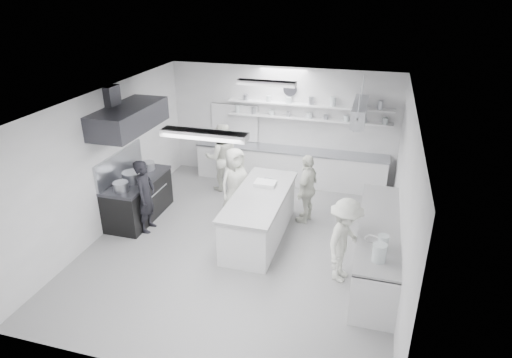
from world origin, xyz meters
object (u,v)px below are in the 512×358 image
(cook_stove, at_px, (146,196))
(stove, at_px, (139,199))
(back_counter, at_px, (290,166))
(cook_back, at_px, (222,157))
(right_counter, at_px, (377,247))
(prep_island, at_px, (260,217))

(cook_stove, bearing_deg, stove, 41.18)
(back_counter, xyz_separation_m, cook_back, (-1.58, -0.86, 0.42))
(back_counter, bearing_deg, stove, -136.01)
(stove, height_order, back_counter, back_counter)
(right_counter, distance_m, cook_stove, 4.81)
(stove, height_order, cook_back, cook_back)
(back_counter, height_order, cook_stove, cook_stove)
(stove, relative_size, back_counter, 0.36)
(stove, bearing_deg, prep_island, -1.24)
(stove, height_order, prep_island, prep_island)
(cook_stove, xyz_separation_m, cook_back, (0.86, 2.38, 0.07))
(right_counter, bearing_deg, back_counter, 124.65)
(back_counter, distance_m, prep_island, 2.86)
(prep_island, relative_size, cook_back, 1.46)
(back_counter, relative_size, prep_island, 1.96)
(back_counter, bearing_deg, cook_stove, -127.01)
(cook_stove, distance_m, cook_back, 2.53)
(prep_island, distance_m, cook_back, 2.56)
(right_counter, bearing_deg, cook_back, 147.19)
(cook_stove, bearing_deg, right_counter, -96.78)
(back_counter, relative_size, cook_back, 2.86)
(prep_island, bearing_deg, cook_back, 128.30)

